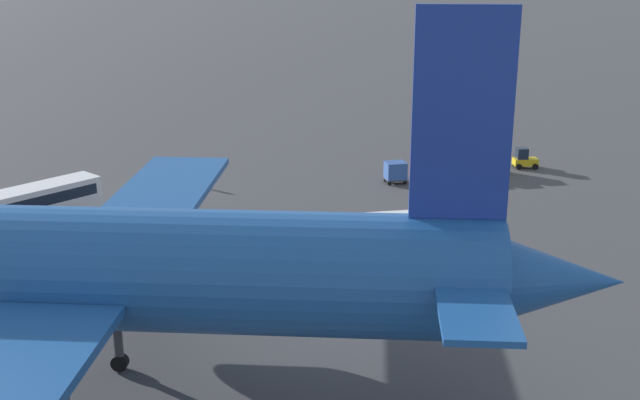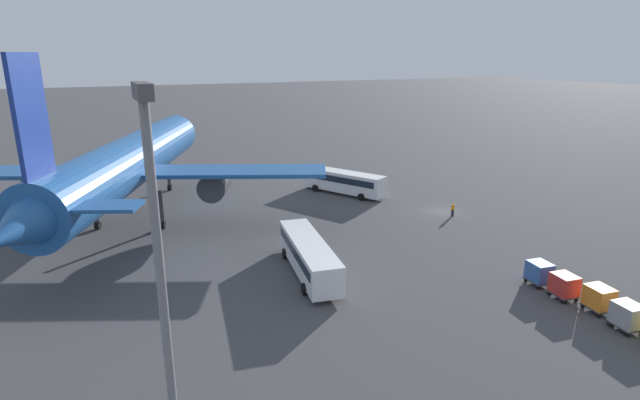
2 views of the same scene
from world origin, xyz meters
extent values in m
plane|color=#424244|center=(0.00, 0.00, 0.00)|extent=(600.00, 600.00, 0.00)
cylinder|color=#1E5193|center=(12.07, 35.41, 7.40)|extent=(40.93, 22.62, 5.69)
cone|color=#1E5193|center=(32.66, 26.11, 7.40)|extent=(7.93, 7.50, 5.40)
cone|color=#1E5193|center=(-8.78, 44.83, 7.40)|extent=(8.85, 7.71, 5.12)
cube|color=#1E5193|center=(15.32, 47.75, 6.68)|extent=(13.03, 20.01, 0.44)
cube|color=#1E5193|center=(4.96, 24.82, 6.68)|extent=(13.03, 20.01, 0.44)
cube|color=navy|center=(-5.29, 43.26, 14.79)|extent=(4.01, 2.07, 9.10)
cube|color=#1E5193|center=(-5.68, 43.43, 7.96)|extent=(8.79, 14.70, 0.28)
cylinder|color=#38383D|center=(15.28, 44.57, 4.90)|extent=(5.92, 4.94, 3.13)
cylinder|color=#38383D|center=(7.32, 26.96, 4.90)|extent=(5.92, 4.94, 3.13)
cylinder|color=#38383D|center=(25.58, 29.31, 2.28)|extent=(0.50, 0.50, 4.55)
cylinder|color=black|center=(25.58, 29.31, 0.45)|extent=(1.03, 0.83, 0.90)
cylinder|color=#38383D|center=(11.67, 39.65, 2.28)|extent=(0.50, 0.50, 4.55)
cylinder|color=black|center=(11.67, 39.65, 0.45)|extent=(1.03, 0.83, 0.90)
cylinder|color=#38383D|center=(8.62, 32.91, 2.28)|extent=(0.50, 0.50, 4.55)
cylinder|color=black|center=(8.62, 32.91, 0.45)|extent=(1.03, 0.83, 0.90)
cube|color=white|center=(12.88, 7.22, 1.83)|extent=(12.56, 8.22, 2.77)
cube|color=#192333|center=(12.88, 7.22, 2.32)|extent=(11.67, 7.78, 0.89)
cylinder|color=black|center=(15.75, 10.27, 0.50)|extent=(1.03, 0.73, 1.00)
cylinder|color=black|center=(17.03, 7.80, 0.50)|extent=(1.03, 0.73, 1.00)
cylinder|color=black|center=(8.72, 6.65, 0.50)|extent=(1.03, 0.73, 1.00)
cylinder|color=black|center=(10.00, 4.17, 0.50)|extent=(1.03, 0.73, 1.00)
cube|color=white|center=(-9.70, 22.83, 1.77)|extent=(13.10, 4.94, 2.65)
cube|color=#192333|center=(-9.70, 22.83, 2.24)|extent=(12.09, 4.81, 0.85)
cylinder|color=black|center=(-5.54, 23.57, 0.50)|extent=(1.04, 0.47, 1.00)
cylinder|color=black|center=(-6.04, 20.72, 0.50)|extent=(1.04, 0.47, 1.00)
cylinder|color=black|center=(-13.36, 24.94, 0.50)|extent=(1.04, 0.47, 1.00)
cylinder|color=black|center=(-13.86, 22.09, 0.50)|extent=(1.04, 0.47, 1.00)
cylinder|color=#1E1E2D|center=(-2.15, -0.02, 0.42)|extent=(0.32, 0.32, 0.85)
cylinder|color=orange|center=(-2.15, -0.02, 1.18)|extent=(0.38, 0.38, 0.65)
sphere|color=tan|center=(-2.15, -0.02, 1.62)|extent=(0.24, 0.24, 0.24)
cube|color=#38383D|center=(-28.52, 6.23, 0.41)|extent=(2.21, 1.94, 0.10)
cube|color=gray|center=(-28.52, 6.23, 1.26)|extent=(2.10, 1.85, 1.60)
cylinder|color=black|center=(-27.68, 6.76, 0.18)|extent=(0.37, 0.17, 0.36)
cylinder|color=black|center=(-27.85, 5.49, 0.18)|extent=(0.37, 0.17, 0.36)
cylinder|color=black|center=(-29.18, 6.97, 0.18)|extent=(0.37, 0.17, 0.36)
cube|color=#38383D|center=(-25.83, 5.61, 0.41)|extent=(2.21, 1.94, 0.10)
cube|color=orange|center=(-25.83, 5.61, 1.26)|extent=(2.10, 1.85, 1.60)
cylinder|color=black|center=(-24.99, 6.14, 0.18)|extent=(0.37, 0.17, 0.36)
cylinder|color=black|center=(-25.17, 4.87, 0.18)|extent=(0.37, 0.17, 0.36)
cylinder|color=black|center=(-26.49, 6.35, 0.18)|extent=(0.37, 0.17, 0.36)
cylinder|color=black|center=(-26.67, 5.08, 0.18)|extent=(0.37, 0.17, 0.36)
cube|color=#38383D|center=(-23.14, 6.14, 0.41)|extent=(2.21, 1.94, 0.10)
cube|color=#B72D28|center=(-23.14, 6.14, 1.26)|extent=(2.10, 1.85, 1.60)
cylinder|color=black|center=(-22.30, 6.67, 0.18)|extent=(0.37, 0.17, 0.36)
cylinder|color=black|center=(-22.48, 5.40, 0.18)|extent=(0.37, 0.17, 0.36)
cylinder|color=black|center=(-23.81, 6.88, 0.18)|extent=(0.37, 0.17, 0.36)
cylinder|color=black|center=(-23.98, 5.62, 0.18)|extent=(0.37, 0.17, 0.36)
cube|color=#38383D|center=(-20.45, 5.93, 0.41)|extent=(2.21, 1.94, 0.10)
cube|color=#33569E|center=(-20.45, 5.93, 1.26)|extent=(2.10, 1.85, 1.60)
cylinder|color=black|center=(-19.61, 6.46, 0.18)|extent=(0.37, 0.17, 0.36)
cylinder|color=black|center=(-19.79, 5.19, 0.18)|extent=(0.37, 0.17, 0.36)
cylinder|color=black|center=(-21.12, 6.67, 0.18)|extent=(0.37, 0.17, 0.36)
cylinder|color=black|center=(-21.30, 5.40, 0.18)|extent=(0.37, 0.17, 0.36)
cylinder|color=slate|center=(-22.81, 37.22, 8.56)|extent=(0.50, 0.50, 17.12)
cube|color=#4C4C4C|center=(-22.81, 37.22, 17.52)|extent=(2.80, 0.70, 0.80)
camera|label=1|loc=(11.89, 72.24, 21.55)|focal=45.00mm
camera|label=2|loc=(-47.84, 40.01, 19.15)|focal=28.00mm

